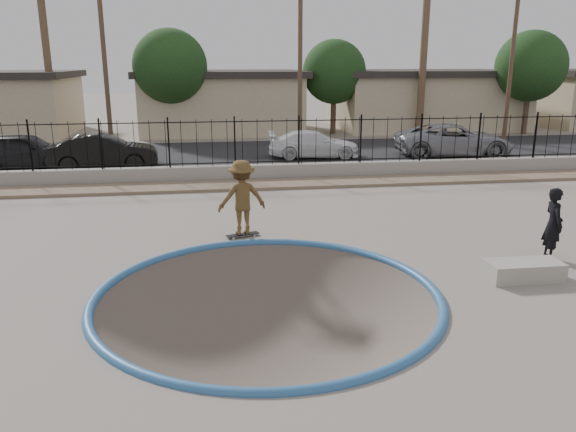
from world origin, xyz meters
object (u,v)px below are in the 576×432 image
(videographer, at_px, (553,224))
(car_a, at_px, (25,150))
(skateboard, at_px, (243,235))
(car_c, at_px, (314,144))
(car_d, at_px, (454,140))
(car_b, at_px, (103,152))
(skater, at_px, (242,201))
(concrete_ledge, at_px, (524,270))

(videographer, height_order, car_a, videographer)
(skateboard, distance_m, car_c, 12.71)
(car_c, bearing_deg, videographer, -165.03)
(skateboard, relative_size, videographer, 0.53)
(car_a, relative_size, car_d, 0.79)
(car_a, height_order, car_b, car_a)
(videographer, distance_m, car_b, 18.06)
(car_a, distance_m, car_b, 3.49)
(skateboard, xyz_separation_m, car_b, (-5.24, 10.40, 0.71))
(videographer, xyz_separation_m, car_b, (-12.34, 13.20, -0.09))
(videographer, bearing_deg, car_c, 18.43)
(car_d, bearing_deg, skateboard, 141.72)
(skater, bearing_deg, car_d, -144.26)
(concrete_ledge, bearing_deg, skater, 146.12)
(concrete_ledge, relative_size, car_b, 0.36)
(skateboard, height_order, car_a, car_a)
(concrete_ledge, bearing_deg, skateboard, 146.12)
(car_a, bearing_deg, concrete_ledge, -134.23)
(skater, relative_size, car_c, 0.45)
(skateboard, bearing_deg, videographer, -39.53)
(car_c, height_order, car_d, car_d)
(skateboard, bearing_deg, concrete_ledge, -51.90)
(skater, xyz_separation_m, car_a, (-8.64, 11.18, -0.19))
(concrete_ledge, relative_size, car_c, 0.37)
(skater, bearing_deg, videographer, 148.41)
(skater, height_order, car_a, skater)
(videographer, relative_size, car_b, 0.38)
(videographer, height_order, car_b, videographer)
(skateboard, relative_size, car_a, 0.21)
(videographer, bearing_deg, skater, 76.01)
(concrete_ledge, distance_m, car_b, 18.06)
(skater, relative_size, videographer, 1.14)
(skater, distance_m, car_c, 12.70)
(skateboard, distance_m, concrete_ledge, 6.98)
(car_a, bearing_deg, videographer, -129.60)
(skater, distance_m, car_d, 15.88)
(concrete_ledge, xyz_separation_m, car_b, (-11.03, 14.29, 0.58))
(skateboard, distance_m, videographer, 7.67)
(skater, relative_size, skateboard, 2.14)
(car_c, distance_m, car_d, 6.84)
(skater, bearing_deg, car_b, -73.35)
(skateboard, xyz_separation_m, car_d, (11.06, 11.39, 0.75))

